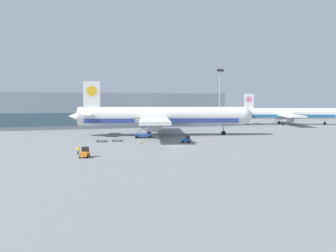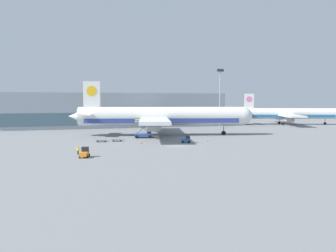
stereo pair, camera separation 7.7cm
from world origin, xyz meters
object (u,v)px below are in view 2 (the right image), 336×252
(scissor_lift_loader, at_px, (143,131))
(traffic_cone_near, at_px, (141,142))
(baggage_dolly_lead, at_px, (101,140))
(baggage_dolly_second, at_px, (117,140))
(airplane_main, at_px, (160,117))
(baggage_tug_mid, at_px, (186,139))
(airplane_distant, at_px, (287,114))
(ground_crew_near, at_px, (78,150))
(baggage_tug_foreground, at_px, (85,153))
(light_mast, at_px, (220,94))
(traffic_cone_far, at_px, (207,140))

(scissor_lift_loader, distance_m, traffic_cone_near, 13.25)
(baggage_dolly_lead, bearing_deg, baggage_dolly_second, 9.71)
(airplane_main, xyz_separation_m, baggage_tug_mid, (2.38, -19.46, -4.96))
(airplane_distant, bearing_deg, ground_crew_near, -128.51)
(ground_crew_near, height_order, traffic_cone_near, ground_crew_near)
(baggage_dolly_lead, bearing_deg, baggage_tug_mid, -12.90)
(airplane_distant, relative_size, baggage_tug_foreground, 17.01)
(baggage_tug_foreground, bearing_deg, scissor_lift_loader, -14.54)
(baggage_tug_foreground, relative_size, baggage_dolly_second, 0.73)
(airplane_distant, bearing_deg, baggage_dolly_second, -135.25)
(light_mast, xyz_separation_m, airplane_main, (-30.66, -21.89, -7.79))
(baggage_dolly_second, distance_m, traffic_cone_far, 24.66)
(airplane_main, height_order, scissor_lift_loader, airplane_main)
(baggage_tug_foreground, xyz_separation_m, ground_crew_near, (-1.24, 3.83, 0.14))
(baggage_dolly_second, xyz_separation_m, traffic_cone_near, (5.36, -6.43, -0.02))
(light_mast, relative_size, baggage_dolly_lead, 6.26)
(airplane_distant, height_order, baggage_dolly_lead, airplane_distant)
(ground_crew_near, height_order, traffic_cone_far, ground_crew_near)
(ground_crew_near, relative_size, traffic_cone_far, 2.76)
(light_mast, height_order, baggage_dolly_second, light_mast)
(baggage_tug_foreground, relative_size, baggage_tug_mid, 1.01)
(light_mast, relative_size, baggage_tug_foreground, 8.63)
(airplane_main, relative_size, traffic_cone_far, 91.52)
(airplane_main, height_order, baggage_tug_mid, airplane_main)
(airplane_main, bearing_deg, ground_crew_near, -116.42)
(traffic_cone_near, bearing_deg, traffic_cone_far, 2.49)
(baggage_dolly_second, bearing_deg, baggage_dolly_lead, -170.29)
(scissor_lift_loader, height_order, baggage_dolly_second, scissor_lift_loader)
(baggage_tug_foreground, relative_size, baggage_dolly_lead, 0.73)
(baggage_dolly_lead, bearing_deg, ground_crew_near, -100.69)
(airplane_distant, bearing_deg, traffic_cone_near, -130.09)
(light_mast, distance_m, baggage_tug_foreground, 79.83)
(traffic_cone_far, bearing_deg, ground_crew_near, -157.77)
(ground_crew_near, distance_m, traffic_cone_far, 37.00)
(airplane_main, relative_size, baggage_tug_mid, 21.14)
(scissor_lift_loader, relative_size, ground_crew_near, 3.31)
(ground_crew_near, xyz_separation_m, traffic_cone_near, (15.59, 13.18, -0.65))
(baggage_tug_mid, distance_m, traffic_cone_far, 7.22)
(scissor_lift_loader, xyz_separation_m, baggage_tug_mid, (8.62, -14.13, -1.18))
(baggage_dolly_lead, relative_size, baggage_dolly_second, 1.00)
(baggage_dolly_lead, bearing_deg, scissor_lift_loader, 33.94)
(ground_crew_near, bearing_deg, light_mast, -102.52)
(light_mast, relative_size, traffic_cone_near, 31.29)
(light_mast, relative_size, baggage_dolly_second, 6.26)
(airplane_main, bearing_deg, baggage_dolly_lead, -135.68)
(airplane_distant, xyz_separation_m, traffic_cone_far, (-58.35, -46.61, -4.53))
(airplane_distant, distance_m, traffic_cone_far, 74.82)
(light_mast, height_order, airplane_main, light_mast)
(light_mast, bearing_deg, baggage_dolly_lead, -145.75)
(airplane_main, relative_size, airplane_distant, 1.23)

